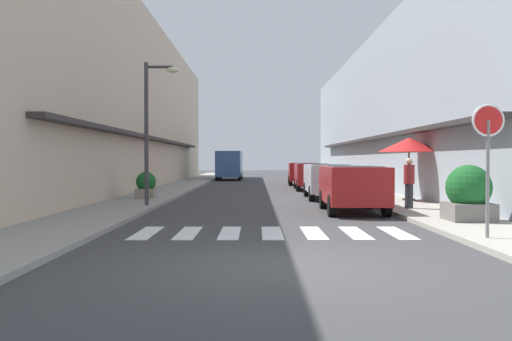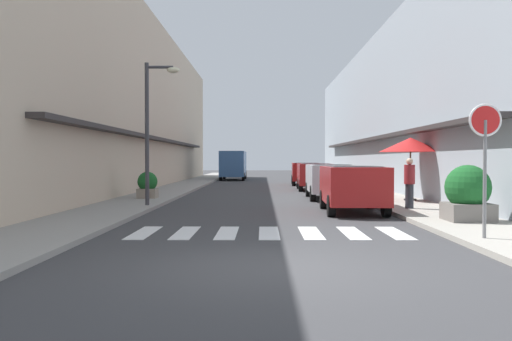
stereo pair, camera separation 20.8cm
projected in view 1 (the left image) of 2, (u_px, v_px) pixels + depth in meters
ground_plane at (264, 191)px, 28.69m from camera, size 111.76×111.76×0.00m
sidewalk_left at (172, 190)px, 28.70m from camera, size 2.39×71.12×0.12m
sidewalk_right at (357, 190)px, 28.67m from camera, size 2.39×71.12×0.12m
building_row_left at (110, 103)px, 30.15m from camera, size 5.50×47.72×9.70m
building_row_right at (418, 112)px, 30.12m from camera, size 5.50×47.72×8.69m
crosswalk at (273, 233)px, 12.24m from camera, size 6.15×2.20×0.01m
parked_car_near at (354, 183)px, 16.96m from camera, size 1.90×4.01×1.47m
parked_car_mid at (329, 177)px, 22.86m from camera, size 1.89×4.39×1.47m
parked_car_far at (313, 173)px, 29.48m from camera, size 1.91×4.31×1.47m
parked_car_distant at (303, 171)px, 35.50m from camera, size 1.96×4.54×1.47m
delivery_van at (231, 163)px, 44.31m from camera, size 2.05×5.42×2.37m
round_street_sign at (490, 135)px, 10.64m from camera, size 0.65×0.07×2.65m
street_lamp at (154, 117)px, 18.28m from camera, size 1.19×0.28×4.84m
cafe_umbrella at (410, 145)px, 20.56m from camera, size 2.38×2.38×2.40m
planter_corner at (470, 194)px, 13.71m from camera, size 1.14×1.14×1.42m
planter_midblock at (147, 185)px, 21.69m from camera, size 0.80×0.80×1.06m
pedestrian_walking_near at (411, 182)px, 17.14m from camera, size 0.34×0.34×1.60m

